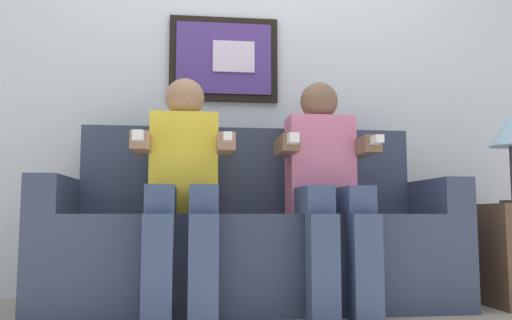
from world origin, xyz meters
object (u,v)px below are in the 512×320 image
Objects in this scene: couch at (252,242)px; person_on_left at (183,180)px; person_on_right at (326,181)px; table_lamp at (511,135)px.

person_on_left reaches higher than couch.
couch is 1.79× the size of person_on_left.
person_on_left is at bearing 180.00° from person_on_right.
couch is 0.48m from person_on_left.
person_on_right is (0.33, -0.17, 0.29)m from couch.
person_on_left is 2.41× the size of table_lamp.
person_on_left is (-0.34, -0.17, 0.29)m from couch.
person_on_left is at bearing -176.67° from table_lamp.
table_lamp is at bearing 5.54° from person_on_right.
couch is 0.48m from person_on_right.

